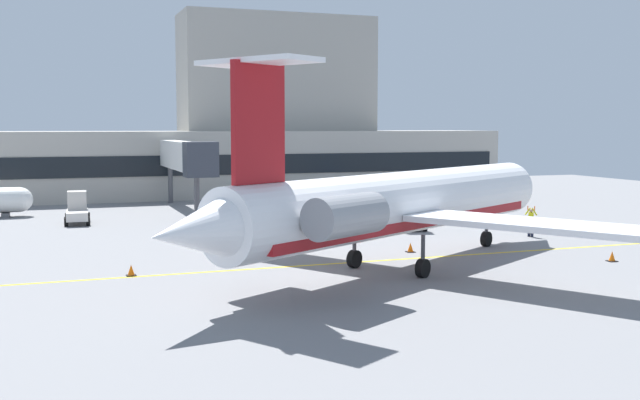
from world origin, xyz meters
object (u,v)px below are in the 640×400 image
at_px(regional_jet, 396,204).
at_px(pushback_tractor, 410,215).
at_px(marshaller, 531,221).
at_px(belt_loader, 77,209).
at_px(baggage_tug, 442,197).

bearing_deg(regional_jet, pushback_tractor, 60.56).
height_order(regional_jet, marshaller, regional_jet).
relative_size(regional_jet, pushback_tractor, 7.81).
height_order(belt_loader, marshaller, belt_loader).
bearing_deg(belt_loader, marshaller, -32.35).
bearing_deg(regional_jet, marshaller, 29.38).
bearing_deg(belt_loader, regional_jet, -60.50).
height_order(baggage_tug, marshaller, baggage_tug).
distance_m(regional_jet, baggage_tug, 30.21).
relative_size(baggage_tug, marshaller, 1.78).
bearing_deg(marshaller, belt_loader, 147.65).
height_order(baggage_tug, belt_loader, belt_loader).
height_order(regional_jet, pushback_tractor, regional_jet).
bearing_deg(pushback_tractor, marshaller, -43.50).
bearing_deg(pushback_tractor, regional_jet, -119.44).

